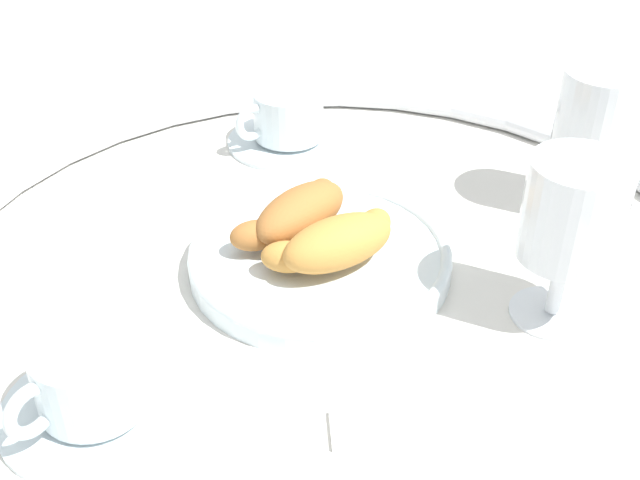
{
  "coord_description": "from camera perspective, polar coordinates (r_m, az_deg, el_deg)",
  "views": [
    {
      "loc": [
        -0.37,
        -0.38,
        0.42
      ],
      "look_at": [
        0.01,
        0.02,
        0.03
      ],
      "focal_mm": 44.53,
      "sensor_mm": 36.0,
      "label": 1
    }
  ],
  "objects": [
    {
      "name": "ground_plane",
      "position": [
        0.68,
        0.95,
        -3.05
      ],
      "size": [
        2.2,
        2.2,
        0.0
      ],
      "primitive_type": "plane",
      "color": "silver"
    },
    {
      "name": "table_chrome_rim",
      "position": [
        0.67,
        0.96,
        -2.24
      ],
      "size": [
        0.72,
        0.72,
        0.02
      ],
      "primitive_type": "torus",
      "color": "silver",
      "rests_on": "ground_plane"
    },
    {
      "name": "pastry_plate",
      "position": [
        0.68,
        0.0,
        -1.22
      ],
      "size": [
        0.23,
        0.23,
        0.02
      ],
      "color": "silver",
      "rests_on": "ground_plane"
    },
    {
      "name": "croissant_large",
      "position": [
        0.65,
        1.33,
        -0.09
      ],
      "size": [
        0.13,
        0.08,
        0.04
      ],
      "color": "#CC893D",
      "rests_on": "pastry_plate"
    },
    {
      "name": "croissant_small",
      "position": [
        0.69,
        -1.6,
        1.96
      ],
      "size": [
        0.14,
        0.07,
        0.04
      ],
      "color": "#AD6B33",
      "rests_on": "pastry_plate"
    },
    {
      "name": "coffee_cup_near",
      "position": [
        0.88,
        -2.35,
        8.5
      ],
      "size": [
        0.14,
        0.14,
        0.06
      ],
      "color": "silver",
      "rests_on": "ground_plane"
    },
    {
      "name": "coffee_cup_far",
      "position": [
        0.57,
        -16.18,
        -9.99
      ],
      "size": [
        0.14,
        0.14,
        0.06
      ],
      "color": "silver",
      "rests_on": "ground_plane"
    },
    {
      "name": "juice_glass_left",
      "position": [
        0.77,
        19.32,
        8.23
      ],
      "size": [
        0.08,
        0.08,
        0.14
      ],
      "color": "white",
      "rests_on": "ground_plane"
    },
    {
      "name": "juice_glass_right",
      "position": [
        0.62,
        17.64,
        1.43
      ],
      "size": [
        0.08,
        0.08,
        0.14
      ],
      "color": "white",
      "rests_on": "ground_plane"
    },
    {
      "name": "sugar_packet",
      "position": [
        0.55,
        3.4,
        -13.26
      ],
      "size": [
        0.06,
        0.06,
        0.01
      ],
      "primitive_type": "cube",
      "rotation": [
        0.0,
        0.0,
        -0.69
      ],
      "color": "white",
      "rests_on": "ground_plane"
    }
  ]
}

